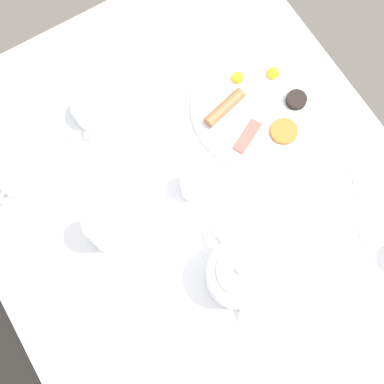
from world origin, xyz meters
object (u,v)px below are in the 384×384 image
fork_by_plate (178,11)px  knife_by_plate (358,195)px  breakfast_plate (259,106)px  teapot_near (238,274)px  teacup_with_saucer_right (92,113)px  teacup_with_saucer_left (17,180)px  water_glass_short (105,231)px  creamer_jug (195,185)px

fork_by_plate → knife_by_plate: same height
breakfast_plate → teapot_near: 0.39m
teapot_near → fork_by_plate: 0.65m
teacup_with_saucer_right → teapot_near: bearing=-80.2°
teapot_near → teacup_with_saucer_left: size_ratio=1.35×
teapot_near → fork_by_plate: bearing=170.6°
breakfast_plate → water_glass_short: water_glass_short is taller
teacup_with_saucer_right → water_glass_short: size_ratio=1.22×
teacup_with_saucer_right → water_glass_short: bearing=-111.0°
teacup_with_saucer_left → breakfast_plate: bearing=-12.3°
breakfast_plate → teapot_near: (-0.25, -0.30, 0.04)m
knife_by_plate → teacup_with_saucer_right: bearing=131.3°
breakfast_plate → teapot_near: bearing=-130.2°
teacup_with_saucer_right → creamer_jug: bearing=-68.1°
breakfast_plate → teacup_with_saucer_right: bearing=152.5°
teapot_near → creamer_jug: teapot_near is taller
fork_by_plate → teapot_near: bearing=-110.2°
breakfast_plate → creamer_jug: (-0.23, -0.09, 0.03)m
fork_by_plate → creamer_jug: bearing=-116.3°
knife_by_plate → creamer_jug: bearing=146.9°
teapot_near → teacup_with_saucer_right: teapot_near is taller
water_glass_short → teacup_with_saucer_left: bearing=117.7°
teapot_near → knife_by_plate: bearing=103.4°
teacup_with_saucer_left → creamer_jug: creamer_jug is taller
creamer_jug → fork_by_plate: size_ratio=0.46×
teacup_with_saucer_left → teacup_with_saucer_right: same height
teacup_with_saucer_left → knife_by_plate: (0.61, -0.40, -0.02)m
breakfast_plate → knife_by_plate: size_ratio=1.57×
creamer_jug → fork_by_plate: 0.45m
teacup_with_saucer_right → water_glass_short: (-0.10, -0.26, 0.04)m
creamer_jug → breakfast_plate: bearing=21.9°
water_glass_short → creamer_jug: 0.21m
teacup_with_saucer_right → knife_by_plate: (0.40, -0.45, -0.02)m
teapot_near → knife_by_plate: (0.32, 0.01, -0.05)m
teacup_with_saucer_right → fork_by_plate: size_ratio=0.88×
breakfast_plate → teapot_near: teapot_near is taller
creamer_jug → water_glass_short: bearing=179.3°
fork_by_plate → water_glass_short: bearing=-135.3°
teapot_near → water_glass_short: 0.28m
breakfast_plate → water_glass_short: bearing=-168.4°
breakfast_plate → fork_by_plate: bearing=94.8°
knife_by_plate → fork_by_plate: bearing=99.0°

